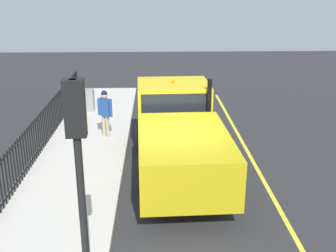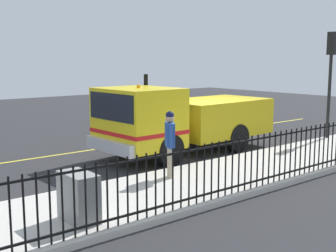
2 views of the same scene
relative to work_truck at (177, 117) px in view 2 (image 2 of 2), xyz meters
name	(u,v)px [view 2 (image 2 of 2)]	position (x,y,z in m)	size (l,w,h in m)	color
ground_plane	(206,151)	(0.23, 1.12, -1.26)	(47.40, 47.40, 0.00)	#2B2B2D
sidewalk_slab	(275,165)	(3.14, 1.12, -1.19)	(2.95, 21.54, 0.14)	beige
lane_marking	(158,140)	(-2.44, 1.12, -1.26)	(0.12, 19.39, 0.01)	yellow
work_truck	(177,117)	(0.00, 0.00, 0.00)	(2.60, 6.56, 2.64)	yellow
worker_standing	(170,137)	(2.44, -2.32, -0.07)	(0.54, 0.45, 1.72)	#264C99
iron_fence	(315,148)	(4.43, 1.12, -0.48)	(0.04, 18.35, 1.27)	black
traffic_light_near	(331,63)	(1.81, 6.09, 1.72)	(0.31, 0.22, 4.01)	black
utility_cabinet	(79,197)	(3.76, -5.63, -0.66)	(0.88, 0.47, 0.93)	gray
traffic_cone	(144,137)	(-1.71, -0.08, -0.92)	(0.48, 0.48, 0.69)	orange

